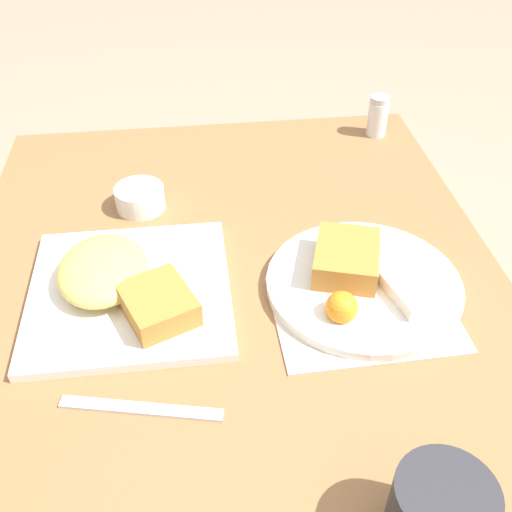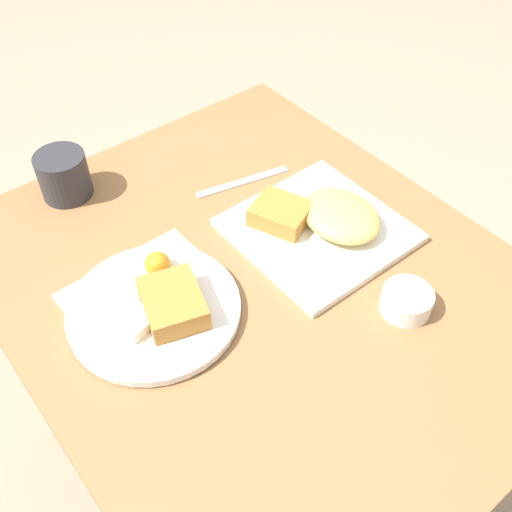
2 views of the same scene
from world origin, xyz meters
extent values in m
cube|color=olive|center=(0.00, 0.00, 0.70)|extent=(0.96, 0.80, 0.04)
cylinder|color=brown|center=(-0.42, -0.34, 0.34)|extent=(0.05, 0.05, 0.68)
cylinder|color=brown|center=(-0.42, 0.34, 0.34)|extent=(0.05, 0.05, 0.68)
cube|color=beige|center=(0.10, 0.17, 0.72)|extent=(0.19, 0.25, 0.00)
cube|color=white|center=(0.02, -0.15, 0.73)|extent=(0.28, 0.28, 0.01)
ellipsoid|color=#EAC660|center=(0.00, -0.19, 0.76)|extent=(0.15, 0.13, 0.04)
cube|color=#B77A33|center=(0.07, -0.11, 0.75)|extent=(0.12, 0.12, 0.04)
cylinder|color=white|center=(0.05, 0.18, 0.73)|extent=(0.28, 0.28, 0.01)
cube|color=#B77A33|center=(0.02, 0.16, 0.76)|extent=(0.13, 0.12, 0.04)
cube|color=silver|center=(0.07, 0.23, 0.75)|extent=(0.13, 0.08, 0.02)
sphere|color=orange|center=(0.11, 0.13, 0.75)|extent=(0.04, 0.04, 0.04)
cylinder|color=white|center=(-0.20, -0.14, 0.74)|extent=(0.08, 0.08, 0.04)
cylinder|color=beige|center=(-0.20, -0.14, 0.76)|extent=(0.07, 0.07, 0.00)
cylinder|color=white|center=(-0.40, 0.32, 0.75)|extent=(0.04, 0.04, 0.07)
cylinder|color=white|center=(-0.40, 0.32, 0.74)|extent=(0.03, 0.03, 0.04)
cylinder|color=silver|center=(-0.40, 0.32, 0.79)|extent=(0.04, 0.04, 0.01)
cube|color=silver|center=(0.22, -0.13, 0.72)|extent=(0.06, 0.19, 0.00)
camera|label=1|loc=(0.65, -0.05, 1.31)|focal=42.00mm
camera|label=2|loc=(-0.52, 0.42, 1.48)|focal=42.00mm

